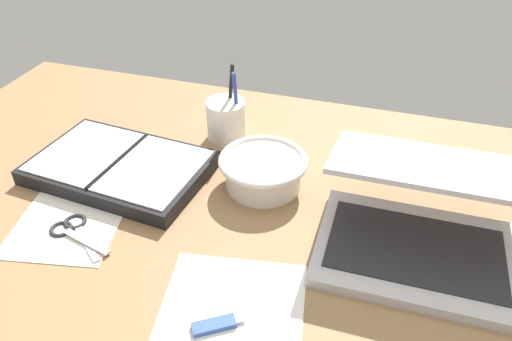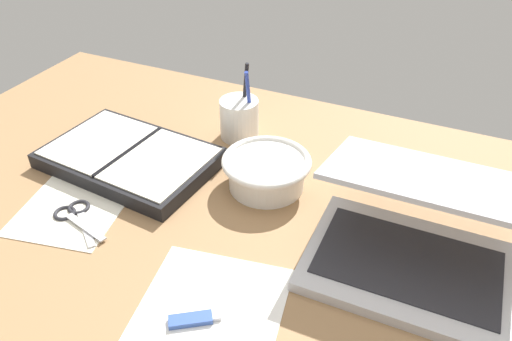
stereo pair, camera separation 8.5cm
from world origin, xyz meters
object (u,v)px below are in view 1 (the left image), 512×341
object	(u,v)px
laptop	(420,222)
planner	(120,167)
pen_cup	(226,120)
scissors	(73,230)
bowl	(263,170)

from	to	relation	value
laptop	planner	world-z (taller)	laptop
pen_cup	planner	size ratio (longest dim) A/B	0.47
laptop	planner	distance (cm)	55.34
pen_cup	scissors	xyz separation A→B (cm)	(-14.56, -35.33, -4.09)
laptop	scissors	bearing A→B (deg)	-166.38
planner	scissors	distance (cm)	16.89
planner	laptop	bearing A→B (deg)	1.98
pen_cup	planner	distance (cm)	24.01
bowl	scissors	xyz separation A→B (cm)	(-26.73, -21.59, -3.14)
bowl	planner	world-z (taller)	bowl
laptop	bowl	bearing A→B (deg)	163.65
pen_cup	bowl	bearing A→B (deg)	-48.46
bowl	planner	xyz separation A→B (cm)	(-27.22, -4.76, -1.85)
bowl	scissors	world-z (taller)	bowl
laptop	scissors	size ratio (longest dim) A/B	2.38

